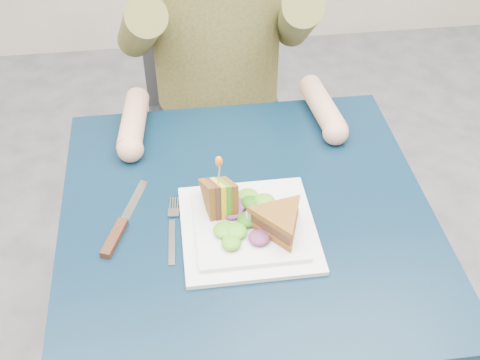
{
  "coord_description": "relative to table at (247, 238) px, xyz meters",
  "views": [
    {
      "loc": [
        -0.13,
        -0.85,
        1.59
      ],
      "look_at": [
        -0.01,
        -0.0,
        0.82
      ],
      "focal_mm": 45.0,
      "sensor_mm": 36.0,
      "label": 1
    }
  ],
  "objects": [
    {
      "name": "lettuce_spill",
      "position": [
        0.0,
        -0.04,
        0.11
      ],
      "size": [
        0.15,
        0.13,
        0.02
      ],
      "primitive_type": null,
      "color": "#337A14",
      "rests_on": "plate"
    },
    {
      "name": "table",
      "position": [
        0.0,
        0.0,
        0.0
      ],
      "size": [
        0.75,
        0.75,
        0.73
      ],
      "color": "black",
      "rests_on": "ground"
    },
    {
      "name": "toothpick_frill",
      "position": [
        -0.05,
        -0.01,
        0.23
      ],
      "size": [
        0.01,
        0.01,
        0.02
      ],
      "primitive_type": "ellipsoid",
      "color": "orange",
      "rests_on": "sandwich_upright"
    },
    {
      "name": "sandwich_upright",
      "position": [
        -0.05,
        -0.01,
        0.13
      ],
      "size": [
        0.08,
        0.12,
        0.12
      ],
      "color": "brown",
      "rests_on": "plate"
    },
    {
      "name": "toothpick",
      "position": [
        -0.05,
        -0.01,
        0.2
      ],
      "size": [
        0.01,
        0.01,
        0.06
      ],
      "primitive_type": "cylinder",
      "rotation": [
        0.14,
        0.07,
        0.0
      ],
      "color": "tan",
      "rests_on": "sandwich_upright"
    },
    {
      "name": "diner",
      "position": [
        -0.0,
        0.58,
        0.26
      ],
      "size": [
        0.54,
        0.59,
        0.74
      ],
      "color": "brown",
      "rests_on": "chair"
    },
    {
      "name": "chair",
      "position": [
        0.0,
        0.69,
        -0.11
      ],
      "size": [
        0.42,
        0.4,
        0.93
      ],
      "color": "#47474C",
      "rests_on": "ground"
    },
    {
      "name": "plate",
      "position": [
        -0.0,
        -0.05,
        0.09
      ],
      "size": [
        0.26,
        0.26,
        0.02
      ],
      "color": "white",
      "rests_on": "table"
    },
    {
      "name": "knife",
      "position": [
        -0.26,
        -0.03,
        0.09
      ],
      "size": [
        0.09,
        0.21,
        0.02
      ],
      "color": "silver",
      "rests_on": "table"
    },
    {
      "name": "onion_ring",
      "position": [
        0.01,
        -0.05,
        0.11
      ],
      "size": [
        0.04,
        0.04,
        0.02
      ],
      "primitive_type": "torus",
      "rotation": [
        0.44,
        0.0,
        0.0
      ],
      "color": "#9E4C7A",
      "rests_on": "plate"
    },
    {
      "name": "sandwich_flat",
      "position": [
        0.05,
        -0.08,
        0.12
      ],
      "size": [
        0.18,
        0.18,
        0.05
      ],
      "color": "brown",
      "rests_on": "plate"
    },
    {
      "name": "fork",
      "position": [
        -0.15,
        -0.04,
        0.08
      ],
      "size": [
        0.03,
        0.18,
        0.01
      ],
      "color": "silver",
      "rests_on": "table"
    }
  ]
}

